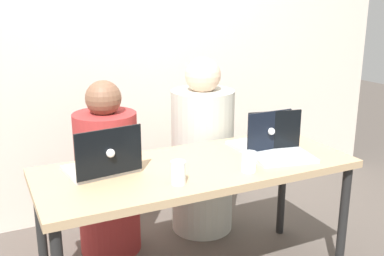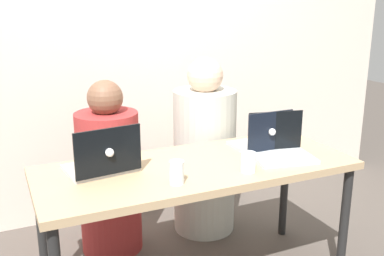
{
  "view_description": "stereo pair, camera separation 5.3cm",
  "coord_description": "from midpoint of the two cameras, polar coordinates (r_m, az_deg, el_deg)",
  "views": [
    {
      "loc": [
        -0.98,
        -1.96,
        1.53
      ],
      "look_at": [
        0.0,
        0.07,
        0.9
      ],
      "focal_mm": 42.0,
      "sensor_mm": 36.0,
      "label": 1
    },
    {
      "loc": [
        -0.93,
        -1.98,
        1.53
      ],
      "look_at": [
        0.0,
        0.07,
        0.9
      ],
      "focal_mm": 42.0,
      "sensor_mm": 36.0,
      "label": 2
    }
  ],
  "objects": [
    {
      "name": "desk",
      "position": [
        2.36,
        0.06,
        -6.2
      ],
      "size": [
        1.64,
        0.66,
        0.72
      ],
      "color": "tan",
      "rests_on": "ground"
    },
    {
      "name": "laptop_back_left",
      "position": [
        2.25,
        -11.84,
        -4.38
      ],
      "size": [
        0.36,
        0.31,
        0.25
      ],
      "rotation": [
        0.0,
        0.0,
        3.27
      ],
      "color": "#B7B4B5",
      "rests_on": "desk"
    },
    {
      "name": "person_on_right",
      "position": [
        3.03,
        0.83,
        -3.55
      ],
      "size": [
        0.43,
        0.43,
        1.19
      ],
      "rotation": [
        0.0,
        0.0,
        3.19
      ],
      "color": "#B7B7AA",
      "rests_on": "ground"
    },
    {
      "name": "back_wall",
      "position": [
        3.27,
        -8.9,
        11.55
      ],
      "size": [
        4.5,
        0.1,
        2.6
      ],
      "primitive_type": "cube",
      "color": "beige",
      "rests_on": "ground"
    },
    {
      "name": "water_glass_left",
      "position": [
        2.08,
        -2.48,
        -5.88
      ],
      "size": [
        0.07,
        0.07,
        0.11
      ],
      "color": "silver",
      "rests_on": "desk"
    },
    {
      "name": "person_on_left",
      "position": [
        2.83,
        -11.18,
        -6.24
      ],
      "size": [
        0.42,
        0.42,
        1.09
      ],
      "rotation": [
        0.0,
        0.0,
        3.25
      ],
      "color": "maroon",
      "rests_on": "ground"
    },
    {
      "name": "laptop_front_right",
      "position": [
        2.49,
        10.44,
        -2.39
      ],
      "size": [
        0.36,
        0.3,
        0.23
      ],
      "rotation": [
        0.0,
        0.0,
        -0.2
      ],
      "color": "silver",
      "rests_on": "desk"
    },
    {
      "name": "water_glass_right",
      "position": [
        2.25,
        6.58,
        -4.43
      ],
      "size": [
        0.07,
        0.07,
        0.1
      ],
      "color": "white",
      "rests_on": "desk"
    },
    {
      "name": "laptop_back_right",
      "position": [
        2.59,
        8.19,
        -1.52
      ],
      "size": [
        0.29,
        0.28,
        0.24
      ],
      "rotation": [
        0.0,
        0.0,
        3.15
      ],
      "color": "#B6B8B8",
      "rests_on": "desk"
    }
  ]
}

